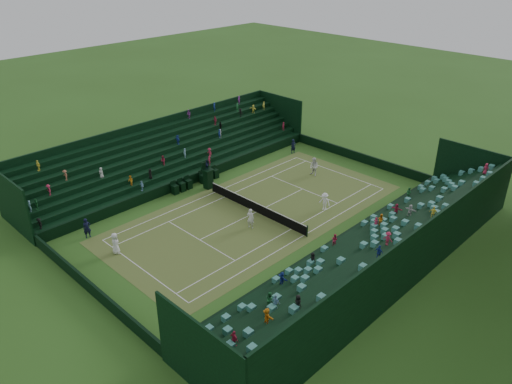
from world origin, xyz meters
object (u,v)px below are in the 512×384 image
at_px(umpire_chair, 208,176).
at_px(player_far_west, 314,167).
at_px(player_near_west, 115,243).
at_px(tennis_net, 256,207).
at_px(player_far_east, 325,201).
at_px(player_near_east, 250,218).

height_order(umpire_chair, player_far_west, umpire_chair).
xyz_separation_m(player_near_west, player_far_west, (1.86, 21.66, 0.07)).
bearing_deg(tennis_net, player_far_east, 49.02).
xyz_separation_m(tennis_net, player_near_east, (1.52, -2.19, 0.37)).
bearing_deg(player_near_east, umpire_chair, -33.76).
xyz_separation_m(player_near_west, player_near_east, (4.62, 9.87, 0.02)).
distance_m(umpire_chair, player_far_east, 11.52).
bearing_deg(umpire_chair, tennis_net, -1.78).
bearing_deg(player_near_east, tennis_net, -72.64).
bearing_deg(tennis_net, player_far_west, 97.35).
relative_size(player_near_east, player_far_east, 1.08).
distance_m(umpire_chair, player_near_west, 12.78).
height_order(player_near_east, player_far_east, player_near_east).
height_order(umpire_chair, player_near_west, umpire_chair).
relative_size(umpire_chair, player_far_east, 1.77).
relative_size(player_near_west, player_far_east, 1.06).
relative_size(tennis_net, player_near_west, 6.67).
relative_size(umpire_chair, player_near_west, 1.67).
height_order(tennis_net, player_far_east, player_far_east).
distance_m(player_near_west, player_far_east, 18.08).
bearing_deg(umpire_chair, player_far_west, 59.98).
bearing_deg(player_far_west, player_near_west, -89.71).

